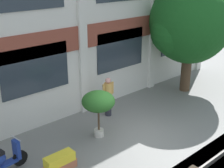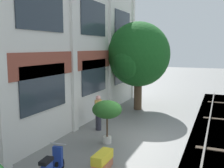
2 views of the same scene
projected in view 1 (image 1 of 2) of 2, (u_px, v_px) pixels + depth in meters
ground_plane at (138, 139)px, 10.87m from camera, size 80.00×80.00×0.00m
apartment_facade at (77, 9)px, 11.70m from camera, size 16.84×0.64×8.32m
broadleaf_tree at (190, 24)px, 14.00m from camera, size 3.87×3.69×5.21m
potted_plant_square_trough at (60, 163)px, 9.10m from camera, size 1.04×0.52×0.56m
potted_plant_terracotta_small at (98, 102)px, 10.61m from camera, size 1.15×1.15×1.70m
scooter_near_curb at (4, 160)px, 8.97m from camera, size 1.38×0.50×0.98m
resident_by_doorway at (108, 96)px, 12.32m from camera, size 0.53×0.34×1.60m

